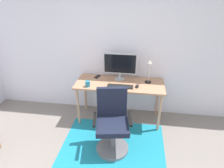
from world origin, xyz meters
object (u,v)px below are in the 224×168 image
at_px(coffee_cup, 88,84).
at_px(desk_lamp, 149,68).
at_px(computer_mouse, 137,86).
at_px(cell_phone, 97,77).
at_px(desk, 120,87).
at_px(keyboard, 120,86).
at_px(office_chair, 112,126).
at_px(monitor, 120,64).

relative_size(coffee_cup, desk_lamp, 0.23).
bearing_deg(computer_mouse, cell_phone, 157.81).
bearing_deg(cell_phone, desk_lamp, 15.35).
bearing_deg(desk, desk_lamp, 10.57).
bearing_deg(keyboard, office_chair, -94.73).
distance_m(keyboard, desk_lamp, 0.58).
relative_size(monitor, office_chair, 0.60).
relative_size(desk, desk_lamp, 3.66).
height_order(desk_lamp, office_chair, desk_lamp).
bearing_deg(office_chair, monitor, 80.03).
height_order(keyboard, computer_mouse, computer_mouse).
bearing_deg(desk_lamp, office_chair, -121.45).
bearing_deg(desk_lamp, cell_phone, 173.79).
relative_size(keyboard, cell_phone, 3.07).
distance_m(coffee_cup, office_chair, 0.83).
relative_size(cell_phone, desk_lamp, 0.34).
bearing_deg(desk, office_chair, -92.10).
xyz_separation_m(desk, computer_mouse, (0.30, -0.11, 0.10)).
xyz_separation_m(desk, keyboard, (0.02, -0.14, 0.09)).
distance_m(cell_phone, office_chair, 1.08).
bearing_deg(monitor, office_chair, -90.67).
bearing_deg(keyboard, monitor, 97.45).
bearing_deg(desk, computer_mouse, -20.01).
distance_m(monitor, office_chair, 1.10).
bearing_deg(desk, monitor, 95.96).
distance_m(desk_lamp, office_chair, 1.15).
bearing_deg(computer_mouse, desk_lamp, 48.01).
distance_m(cell_phone, desk_lamp, 0.96).
distance_m(computer_mouse, desk_lamp, 0.37).
relative_size(computer_mouse, desk_lamp, 0.25).
bearing_deg(desk_lamp, monitor, 172.15).
bearing_deg(coffee_cup, desk, 21.14).
bearing_deg(office_chair, cell_phone, 104.18).
distance_m(monitor, computer_mouse, 0.50).
xyz_separation_m(keyboard, coffee_cup, (-0.54, -0.06, 0.04)).
xyz_separation_m(monitor, office_chair, (-0.01, -0.91, -0.62)).
height_order(keyboard, cell_phone, keyboard).
xyz_separation_m(keyboard, desk_lamp, (0.46, 0.23, 0.26)).
relative_size(coffee_cup, cell_phone, 0.69).
distance_m(desk, office_chair, 0.79).
height_order(desk, keyboard, keyboard).
height_order(desk, computer_mouse, computer_mouse).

